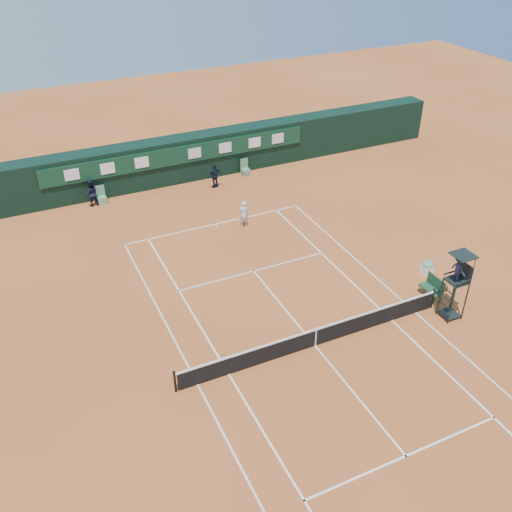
% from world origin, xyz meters
% --- Properties ---
extents(ground, '(90.00, 90.00, 0.00)m').
position_xyz_m(ground, '(0.00, 0.00, 0.00)').
color(ground, '#C2622D').
rests_on(ground, ground).
extents(court_lines, '(11.05, 23.85, 0.01)m').
position_xyz_m(court_lines, '(0.00, 0.00, 0.01)').
color(court_lines, white).
rests_on(court_lines, ground).
extents(tennis_net, '(12.90, 0.10, 1.10)m').
position_xyz_m(tennis_net, '(0.00, 0.00, 0.51)').
color(tennis_net, black).
rests_on(tennis_net, ground).
extents(back_wall, '(40.00, 1.65, 3.00)m').
position_xyz_m(back_wall, '(0.00, 18.74, 1.51)').
color(back_wall, black).
rests_on(back_wall, ground).
extents(linesman_chair_left, '(0.55, 0.50, 1.15)m').
position_xyz_m(linesman_chair_left, '(-5.50, 17.48, 0.32)').
color(linesman_chair_left, '#639869').
rests_on(linesman_chair_left, ground).
extents(linesman_chair_right, '(0.55, 0.50, 1.15)m').
position_xyz_m(linesman_chair_right, '(4.50, 17.48, 0.32)').
color(linesman_chair_right, '#5B8C67').
rests_on(linesman_chair_right, ground).
extents(umpire_chair, '(0.96, 0.95, 3.42)m').
position_xyz_m(umpire_chair, '(6.70, -0.88, 2.46)').
color(umpire_chair, black).
rests_on(umpire_chair, ground).
extents(player_bench, '(0.56, 1.20, 1.10)m').
position_xyz_m(player_bench, '(7.00, 0.72, 0.60)').
color(player_bench, '#1B452B').
rests_on(player_bench, ground).
extents(tennis_bag, '(0.44, 0.77, 0.27)m').
position_xyz_m(tennis_bag, '(7.91, 1.07, 0.14)').
color(tennis_bag, black).
rests_on(tennis_bag, ground).
extents(cooler, '(0.57, 0.57, 0.65)m').
position_xyz_m(cooler, '(8.07, 2.39, 0.33)').
color(cooler, white).
rests_on(cooler, ground).
extents(tennis_ball, '(0.07, 0.07, 0.07)m').
position_xyz_m(tennis_ball, '(-0.14, 9.32, 0.03)').
color(tennis_ball, gold).
rests_on(tennis_ball, ground).
extents(player, '(0.64, 0.44, 1.67)m').
position_xyz_m(player, '(1.46, 10.93, 0.84)').
color(player, silver).
rests_on(player, ground).
extents(ball_kid_left, '(0.90, 0.72, 1.75)m').
position_xyz_m(ball_kid_left, '(-6.11, 17.42, 0.87)').
color(ball_kid_left, black).
rests_on(ball_kid_left, ground).
extents(ball_kid_right, '(1.07, 0.66, 1.71)m').
position_xyz_m(ball_kid_right, '(1.86, 16.53, 0.85)').
color(ball_kid_right, black).
rests_on(ball_kid_right, ground).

